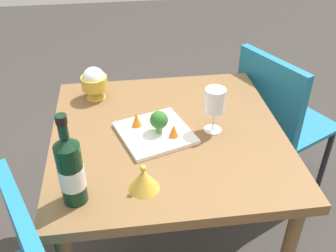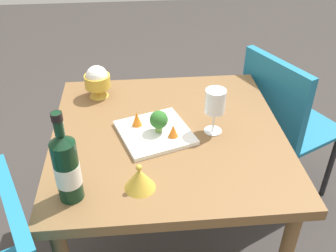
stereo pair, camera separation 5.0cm
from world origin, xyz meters
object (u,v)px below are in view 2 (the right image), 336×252
(chair_by_wall, at_px, (281,117))
(wine_glass, at_px, (215,102))
(wine_bottle, at_px, (67,167))
(rice_bowl, at_px, (97,81))
(broccoli_floret, at_px, (159,120))
(rice_bowl_lid, at_px, (140,179))
(carrot_garnish_left, at_px, (173,131))
(carrot_garnish_right, at_px, (137,119))
(serving_plate, at_px, (155,133))

(chair_by_wall, relative_size, wine_glass, 4.75)
(wine_bottle, relative_size, rice_bowl, 2.17)
(broccoli_floret, bearing_deg, chair_by_wall, -149.77)
(rice_bowl_lid, relative_size, broccoli_floret, 1.17)
(rice_bowl, height_order, broccoli_floret, rice_bowl)
(chair_by_wall, xyz_separation_m, wine_bottle, (0.92, 0.66, 0.32))
(chair_by_wall, distance_m, carrot_garnish_left, 0.75)
(wine_bottle, height_order, carrot_garnish_left, wine_bottle)
(carrot_garnish_right, bearing_deg, chair_by_wall, -155.80)
(carrot_garnish_left, relative_size, carrot_garnish_right, 0.87)
(carrot_garnish_left, bearing_deg, wine_bottle, 37.41)
(wine_bottle, bearing_deg, carrot_garnish_left, -142.59)
(chair_by_wall, bearing_deg, carrot_garnish_left, -81.24)
(wine_glass, bearing_deg, rice_bowl, -34.48)
(serving_plate, bearing_deg, wine_bottle, 47.50)
(serving_plate, bearing_deg, chair_by_wall, -150.54)
(wine_bottle, distance_m, serving_plate, 0.42)
(wine_bottle, height_order, wine_glass, wine_bottle)
(rice_bowl_lid, relative_size, carrot_garnish_right, 1.75)
(chair_by_wall, height_order, wine_bottle, wine_bottle)
(wine_glass, distance_m, carrot_garnish_left, 0.18)
(wine_glass, height_order, carrot_garnish_right, wine_glass)
(wine_glass, bearing_deg, carrot_garnish_right, -8.90)
(broccoli_floret, distance_m, carrot_garnish_right, 0.10)
(rice_bowl, height_order, serving_plate, rice_bowl)
(wine_bottle, xyz_separation_m, rice_bowl_lid, (-0.21, -0.02, -0.08))
(wine_bottle, relative_size, serving_plate, 0.97)
(rice_bowl, bearing_deg, serving_plate, 126.29)
(wine_glass, bearing_deg, broccoli_floret, 0.77)
(serving_plate, relative_size, carrot_garnish_right, 5.52)
(rice_bowl, xyz_separation_m, carrot_garnish_left, (-0.29, 0.35, -0.03))
(wine_glass, xyz_separation_m, rice_bowl_lid, (0.29, 0.28, -0.09))
(serving_plate, distance_m, broccoli_floret, 0.06)
(broccoli_floret, xyz_separation_m, carrot_garnish_right, (0.08, -0.05, -0.02))
(wine_glass, height_order, rice_bowl_lid, wine_glass)
(chair_by_wall, height_order, rice_bowl, rice_bowl)
(wine_glass, relative_size, rice_bowl, 1.26)
(wine_bottle, distance_m, carrot_garnish_left, 0.43)
(rice_bowl_lid, distance_m, serving_plate, 0.29)
(chair_by_wall, bearing_deg, rice_bowl_lid, -73.91)
(broccoli_floret, bearing_deg, carrot_garnish_right, -30.68)
(chair_by_wall, bearing_deg, carrot_garnish_right, -91.94)
(wine_bottle, bearing_deg, rice_bowl_lid, -174.53)
(carrot_garnish_left, bearing_deg, serving_plate, -31.61)
(rice_bowl, relative_size, carrot_garnish_right, 2.48)
(wine_glass, relative_size, broccoli_floret, 2.09)
(serving_plate, distance_m, carrot_garnish_left, 0.08)
(serving_plate, bearing_deg, rice_bowl_lid, 76.89)
(wine_glass, distance_m, broccoli_floret, 0.22)
(serving_plate, xyz_separation_m, carrot_garnish_right, (0.07, -0.04, 0.04))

